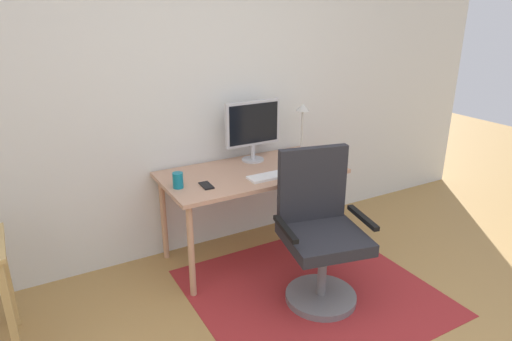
# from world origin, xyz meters

# --- Properties ---
(wall_back) EXTENTS (6.00, 0.10, 2.60)m
(wall_back) POSITION_xyz_m (0.00, 2.20, 1.30)
(wall_back) COLOR silver
(wall_back) RESTS_ON ground
(area_rug) EXTENTS (1.58, 1.49, 0.01)m
(area_rug) POSITION_xyz_m (0.39, 1.12, 0.00)
(area_rug) COLOR maroon
(area_rug) RESTS_ON ground
(desk) EXTENTS (1.36, 0.69, 0.72)m
(desk) POSITION_xyz_m (0.28, 1.78, 0.65)
(desk) COLOR tan
(desk) RESTS_ON ground
(monitor) EXTENTS (0.47, 0.18, 0.48)m
(monitor) POSITION_xyz_m (0.41, 1.99, 1.01)
(monitor) COLOR #B2B2B7
(monitor) RESTS_ON desk
(keyboard) EXTENTS (0.43, 0.13, 0.02)m
(keyboard) POSITION_xyz_m (0.38, 1.60, 0.73)
(keyboard) COLOR white
(keyboard) RESTS_ON desk
(computer_mouse) EXTENTS (0.06, 0.10, 0.03)m
(computer_mouse) POSITION_xyz_m (0.67, 1.58, 0.74)
(computer_mouse) COLOR black
(computer_mouse) RESTS_ON desk
(coffee_cup) EXTENTS (0.07, 0.07, 0.11)m
(coffee_cup) POSITION_xyz_m (-0.32, 1.73, 0.77)
(coffee_cup) COLOR #126C83
(coffee_cup) RESTS_ON desk
(cell_phone) EXTENTS (0.07, 0.14, 0.01)m
(cell_phone) POSITION_xyz_m (-0.14, 1.67, 0.72)
(cell_phone) COLOR black
(cell_phone) RESTS_ON desk
(desk_lamp) EXTENTS (0.11, 0.11, 0.43)m
(desk_lamp) POSITION_xyz_m (0.85, 1.94, 1.03)
(desk_lamp) COLOR black
(desk_lamp) RESTS_ON desk
(office_chair) EXTENTS (0.64, 0.60, 1.03)m
(office_chair) POSITION_xyz_m (0.41, 1.08, 0.45)
(office_chair) COLOR slate
(office_chair) RESTS_ON ground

